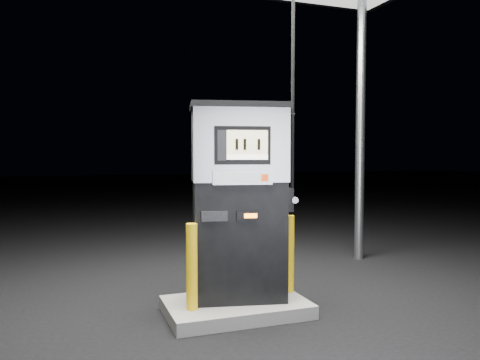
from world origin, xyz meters
name	(u,v)px	position (x,y,z in m)	size (l,w,h in m)	color
ground	(236,314)	(0.00, 0.00, 0.00)	(80.00, 80.00, 0.00)	black
pump_island	(236,307)	(0.00, 0.00, 0.07)	(1.60, 1.00, 0.15)	slate
fuel_dispenser	(239,199)	(0.07, 0.09, 1.31)	(1.31, 0.89, 4.70)	black
bollard_left	(192,267)	(-0.55, -0.12, 0.62)	(0.13, 0.13, 0.94)	yellow
bollard_right	(289,254)	(0.74, 0.14, 0.62)	(0.13, 0.13, 0.94)	yellow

